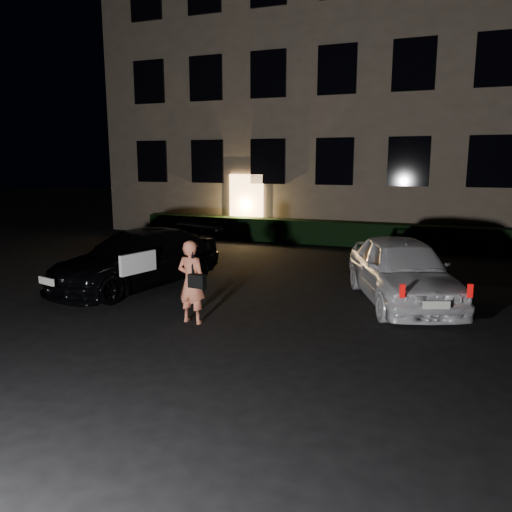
% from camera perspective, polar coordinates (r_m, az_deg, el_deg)
% --- Properties ---
extents(ground, '(80.00, 80.00, 0.00)m').
position_cam_1_polar(ground, '(8.97, -7.07, -8.89)').
color(ground, black).
rests_on(ground, ground).
extents(building, '(20.00, 8.11, 12.00)m').
position_cam_1_polar(building, '(22.96, 11.48, 18.05)').
color(building, '#736252').
rests_on(building, ground).
extents(hedge, '(15.00, 0.70, 0.85)m').
position_cam_1_polar(hedge, '(18.55, 8.44, 2.65)').
color(hedge, black).
rests_on(hedge, ground).
extents(sedan, '(3.00, 4.98, 1.35)m').
position_cam_1_polar(sedan, '(12.46, -13.42, -0.30)').
color(sedan, black).
rests_on(sedan, ground).
extents(hatch, '(3.13, 4.52, 1.43)m').
position_cam_1_polar(hatch, '(11.13, 16.33, -1.55)').
color(hatch, white).
rests_on(hatch, ground).
extents(man, '(0.66, 0.43, 1.58)m').
position_cam_1_polar(man, '(9.39, -7.36, -2.93)').
color(man, '#DA7152').
rests_on(man, ground).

